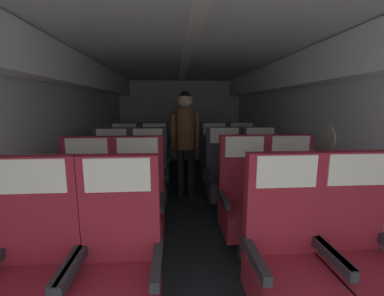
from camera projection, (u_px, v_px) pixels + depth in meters
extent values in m
cube|color=#23282D|center=(187.00, 210.00, 3.40)|extent=(3.31, 6.70, 0.02)
cube|color=silver|center=(64.00, 137.00, 3.11)|extent=(0.08, 6.30, 2.06)
cube|color=silver|center=(302.00, 135.00, 3.33)|extent=(0.08, 6.30, 2.06)
cube|color=silver|center=(187.00, 53.00, 3.04)|extent=(3.19, 6.30, 0.06)
cube|color=silver|center=(181.00, 121.00, 6.34)|extent=(3.19, 0.06, 2.06)
cube|color=white|center=(74.00, 71.00, 2.98)|extent=(0.29, 6.05, 0.36)
cube|color=white|center=(293.00, 73.00, 3.18)|extent=(0.29, 6.05, 0.36)
cube|color=white|center=(187.00, 57.00, 3.05)|extent=(0.12, 5.67, 0.02)
cylinder|color=white|center=(327.00, 138.00, 2.70)|extent=(0.01, 0.26, 0.26)
cylinder|color=white|center=(279.00, 128.00, 3.94)|extent=(0.01, 0.26, 0.26)
cylinder|color=white|center=(254.00, 122.00, 5.18)|extent=(0.01, 0.26, 0.26)
cube|color=maroon|center=(40.00, 210.00, 1.47)|extent=(0.47, 0.09, 0.66)
cube|color=#28282D|center=(69.00, 266.00, 1.34)|extent=(0.05, 0.40, 0.06)
cube|color=silver|center=(32.00, 177.00, 1.39)|extent=(0.38, 0.01, 0.20)
cube|color=maroon|center=(121.00, 208.00, 1.50)|extent=(0.47, 0.09, 0.66)
cube|color=#28282D|center=(157.00, 263.00, 1.36)|extent=(0.05, 0.40, 0.06)
cube|color=#28282D|center=(73.00, 267.00, 1.33)|extent=(0.05, 0.40, 0.06)
cube|color=silver|center=(117.00, 175.00, 1.41)|extent=(0.38, 0.01, 0.20)
cube|color=maroon|center=(362.00, 283.00, 1.50)|extent=(0.47, 0.47, 0.24)
cube|color=maroon|center=(348.00, 201.00, 1.61)|extent=(0.47, 0.09, 0.66)
cube|color=#28282D|center=(330.00, 253.00, 1.45)|extent=(0.05, 0.40, 0.06)
cube|color=silver|center=(357.00, 170.00, 1.53)|extent=(0.38, 0.01, 0.20)
cube|color=maroon|center=(291.00, 288.00, 1.46)|extent=(0.47, 0.47, 0.24)
cube|color=maroon|center=(281.00, 203.00, 1.57)|extent=(0.47, 0.09, 0.66)
cube|color=#28282D|center=(330.00, 255.00, 1.44)|extent=(0.05, 0.40, 0.06)
cube|color=#28282D|center=(255.00, 258.00, 1.40)|extent=(0.05, 0.40, 0.06)
cube|color=silver|center=(287.00, 172.00, 1.48)|extent=(0.38, 0.01, 0.20)
cube|color=#38383D|center=(88.00, 249.00, 2.26)|extent=(0.17, 0.17, 0.24)
cube|color=maroon|center=(87.00, 225.00, 2.22)|extent=(0.47, 0.47, 0.24)
cube|color=maroon|center=(90.00, 171.00, 2.33)|extent=(0.47, 0.09, 0.66)
cube|color=#28282D|center=(111.00, 203.00, 2.20)|extent=(0.05, 0.40, 0.06)
cube|color=#28282D|center=(59.00, 204.00, 2.17)|extent=(0.05, 0.40, 0.06)
cube|color=silver|center=(87.00, 149.00, 2.25)|extent=(0.38, 0.01, 0.20)
cube|color=#38383D|center=(139.00, 247.00, 2.29)|extent=(0.17, 0.17, 0.24)
cube|color=maroon|center=(138.00, 223.00, 2.25)|extent=(0.47, 0.47, 0.24)
cube|color=maroon|center=(139.00, 170.00, 2.37)|extent=(0.47, 0.09, 0.66)
cube|color=#28282D|center=(162.00, 201.00, 2.23)|extent=(0.05, 0.40, 0.06)
cube|color=#28282D|center=(112.00, 203.00, 2.20)|extent=(0.05, 0.40, 0.06)
cube|color=silver|center=(138.00, 148.00, 2.28)|extent=(0.38, 0.01, 0.20)
cube|color=#38383D|center=(291.00, 240.00, 2.42)|extent=(0.17, 0.17, 0.24)
cube|color=maroon|center=(293.00, 217.00, 2.38)|extent=(0.47, 0.47, 0.24)
cube|color=maroon|center=(287.00, 167.00, 2.49)|extent=(0.47, 0.09, 0.66)
cube|color=#28282D|center=(317.00, 196.00, 2.36)|extent=(0.05, 0.40, 0.06)
cube|color=#28282D|center=(272.00, 197.00, 2.32)|extent=(0.05, 0.40, 0.06)
cube|color=silver|center=(291.00, 146.00, 2.40)|extent=(0.38, 0.01, 0.20)
cube|color=#38383D|center=(245.00, 242.00, 2.38)|extent=(0.17, 0.17, 0.24)
cube|color=maroon|center=(246.00, 219.00, 2.34)|extent=(0.47, 0.47, 0.24)
cube|color=maroon|center=(242.00, 168.00, 2.46)|extent=(0.47, 0.09, 0.66)
cube|color=#28282D|center=(271.00, 197.00, 2.32)|extent=(0.05, 0.40, 0.06)
cube|color=#28282D|center=(224.00, 199.00, 2.29)|extent=(0.05, 0.40, 0.06)
cube|color=silver|center=(245.00, 147.00, 2.37)|extent=(0.38, 0.01, 0.20)
cube|color=#38383D|center=(113.00, 209.00, 3.15)|extent=(0.17, 0.17, 0.24)
cube|color=#33333D|center=(112.00, 191.00, 3.11)|extent=(0.47, 0.47, 0.24)
cube|color=#33333D|center=(113.00, 153.00, 3.22)|extent=(0.47, 0.09, 0.66)
cube|color=#28282D|center=(129.00, 175.00, 3.09)|extent=(0.05, 0.40, 0.06)
cube|color=#28282D|center=(92.00, 175.00, 3.05)|extent=(0.05, 0.40, 0.06)
cube|color=silver|center=(112.00, 137.00, 3.14)|extent=(0.38, 0.01, 0.20)
cube|color=#38383D|center=(149.00, 208.00, 3.18)|extent=(0.17, 0.17, 0.24)
cube|color=#33333D|center=(148.00, 190.00, 3.14)|extent=(0.47, 0.47, 0.24)
cube|color=#33333D|center=(149.00, 153.00, 3.25)|extent=(0.47, 0.09, 0.66)
cube|color=#28282D|center=(166.00, 174.00, 3.12)|extent=(0.05, 0.40, 0.06)
cube|color=#28282D|center=(130.00, 175.00, 3.09)|extent=(0.05, 0.40, 0.06)
cube|color=silver|center=(148.00, 136.00, 3.17)|extent=(0.38, 0.01, 0.20)
cube|color=#38383D|center=(261.00, 204.00, 3.29)|extent=(0.17, 0.17, 0.24)
cube|color=#33333D|center=(262.00, 187.00, 3.25)|extent=(0.47, 0.47, 0.24)
cube|color=#33333D|center=(258.00, 151.00, 3.36)|extent=(0.47, 0.09, 0.66)
cube|color=#28282D|center=(279.00, 171.00, 3.23)|extent=(0.05, 0.40, 0.06)
cube|color=#28282D|center=(246.00, 172.00, 3.20)|extent=(0.05, 0.40, 0.06)
cube|color=silver|center=(260.00, 135.00, 3.28)|extent=(0.38, 0.01, 0.20)
cube|color=#38383D|center=(225.00, 205.00, 3.26)|extent=(0.17, 0.17, 0.24)
cube|color=#33333D|center=(225.00, 188.00, 3.22)|extent=(0.47, 0.47, 0.24)
cube|color=#33333D|center=(223.00, 151.00, 3.34)|extent=(0.47, 0.09, 0.66)
cube|color=#28282D|center=(243.00, 172.00, 3.20)|extent=(0.05, 0.40, 0.06)
cube|color=#28282D|center=(209.00, 173.00, 3.17)|extent=(0.05, 0.40, 0.06)
cube|color=silver|center=(224.00, 136.00, 3.25)|extent=(0.38, 0.01, 0.20)
cube|color=#38383D|center=(125.00, 186.00, 4.02)|extent=(0.17, 0.17, 0.24)
cube|color=#33333D|center=(125.00, 172.00, 3.98)|extent=(0.47, 0.47, 0.24)
cube|color=#33333D|center=(126.00, 143.00, 4.09)|extent=(0.47, 0.09, 0.66)
cube|color=#28282D|center=(138.00, 159.00, 3.96)|extent=(0.05, 0.40, 0.06)
cube|color=#28282D|center=(110.00, 160.00, 3.93)|extent=(0.05, 0.40, 0.06)
cube|color=silver|center=(124.00, 130.00, 4.01)|extent=(0.38, 0.01, 0.20)
cube|color=#38383D|center=(155.00, 185.00, 4.07)|extent=(0.17, 0.17, 0.24)
cube|color=#33333D|center=(155.00, 171.00, 4.03)|extent=(0.47, 0.47, 0.24)
cube|color=#33333D|center=(155.00, 142.00, 4.14)|extent=(0.47, 0.09, 0.66)
cube|color=#28282D|center=(168.00, 159.00, 4.01)|extent=(0.05, 0.40, 0.06)
cube|color=#28282D|center=(140.00, 159.00, 3.97)|extent=(0.05, 0.40, 0.06)
cube|color=silver|center=(154.00, 129.00, 4.06)|extent=(0.38, 0.01, 0.20)
cube|color=#38383D|center=(242.00, 183.00, 4.16)|extent=(0.17, 0.17, 0.24)
cube|color=#33333D|center=(243.00, 170.00, 4.12)|extent=(0.47, 0.47, 0.24)
cube|color=#33333D|center=(240.00, 142.00, 4.23)|extent=(0.47, 0.09, 0.66)
cube|color=#28282D|center=(256.00, 157.00, 4.10)|extent=(0.05, 0.40, 0.06)
cube|color=#28282D|center=(230.00, 158.00, 4.06)|extent=(0.05, 0.40, 0.06)
cube|color=silver|center=(242.00, 129.00, 4.15)|extent=(0.38, 0.01, 0.20)
cube|color=#38383D|center=(215.00, 184.00, 4.13)|extent=(0.17, 0.17, 0.24)
cube|color=#33333D|center=(215.00, 170.00, 4.09)|extent=(0.47, 0.47, 0.24)
cube|color=#33333D|center=(214.00, 142.00, 4.20)|extent=(0.47, 0.09, 0.66)
cube|color=#28282D|center=(229.00, 158.00, 4.07)|extent=(0.05, 0.40, 0.06)
cube|color=#28282D|center=(202.00, 158.00, 4.04)|extent=(0.05, 0.40, 0.06)
cube|color=silver|center=(214.00, 129.00, 4.12)|extent=(0.38, 0.01, 0.20)
cylinder|color=black|center=(180.00, 173.00, 3.79)|extent=(0.11, 0.11, 0.77)
cylinder|color=black|center=(191.00, 173.00, 3.81)|extent=(0.11, 0.11, 0.77)
cylinder|color=brown|center=(185.00, 129.00, 3.68)|extent=(0.28, 0.28, 0.60)
cylinder|color=brown|center=(173.00, 131.00, 3.67)|extent=(0.07, 0.07, 0.51)
cylinder|color=brown|center=(197.00, 131.00, 3.70)|extent=(0.07, 0.07, 0.51)
sphere|color=tan|center=(185.00, 100.00, 3.61)|extent=(0.22, 0.22, 0.22)
sphere|color=black|center=(185.00, 97.00, 3.60)|extent=(0.18, 0.18, 0.18)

